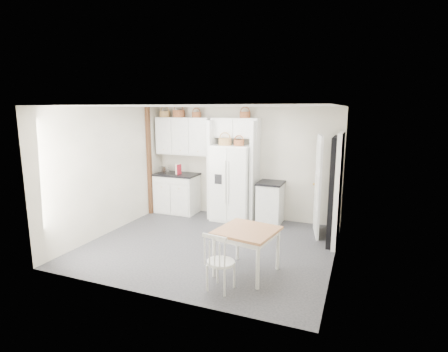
% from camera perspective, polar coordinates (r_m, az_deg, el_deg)
% --- Properties ---
extents(floor, '(4.50, 4.50, 0.00)m').
position_cam_1_polar(floor, '(6.80, -2.27, -11.14)').
color(floor, '#272729').
rests_on(floor, ground).
extents(ceiling, '(4.50, 4.50, 0.00)m').
position_cam_1_polar(ceiling, '(6.31, -2.45, 11.33)').
color(ceiling, white).
rests_on(ceiling, wall_back).
extents(wall_back, '(4.50, 0.00, 4.50)m').
position_cam_1_polar(wall_back, '(8.27, 3.28, 2.16)').
color(wall_back, '#AFAA94').
rests_on(wall_back, floor).
extents(wall_left, '(0.00, 4.00, 4.00)m').
position_cam_1_polar(wall_left, '(7.61, -18.03, 0.89)').
color(wall_left, '#AFAA94').
rests_on(wall_left, floor).
extents(wall_right, '(0.00, 4.00, 4.00)m').
position_cam_1_polar(wall_right, '(5.90, 18.04, -1.87)').
color(wall_right, '#AFAA94').
rests_on(wall_right, floor).
extents(refrigerator, '(0.90, 0.73, 1.75)m').
position_cam_1_polar(refrigerator, '(8.08, 1.47, -1.10)').
color(refrigerator, white).
rests_on(refrigerator, floor).
extents(base_cab_left, '(1.02, 0.64, 0.94)m').
position_cam_1_polar(base_cab_left, '(8.82, -7.63, -2.86)').
color(base_cab_left, silver).
rests_on(base_cab_left, floor).
extents(base_cab_right, '(0.52, 0.62, 0.91)m').
position_cam_1_polar(base_cab_right, '(7.96, 7.57, -4.47)').
color(base_cab_right, silver).
rests_on(base_cab_right, floor).
extents(dining_table, '(0.99, 0.99, 0.72)m').
position_cam_1_polar(dining_table, '(5.60, 3.73, -12.16)').
color(dining_table, '#A06D3F').
rests_on(dining_table, floor).
extents(windsor_chair, '(0.46, 0.43, 0.83)m').
position_cam_1_polar(windsor_chair, '(5.09, -0.53, -13.90)').
color(windsor_chair, silver).
rests_on(windsor_chair, floor).
extents(counter_left, '(1.06, 0.68, 0.04)m').
position_cam_1_polar(counter_left, '(8.72, -7.71, 0.28)').
color(counter_left, black).
rests_on(counter_left, base_cab_left).
extents(counter_right, '(0.56, 0.66, 0.04)m').
position_cam_1_polar(counter_right, '(7.85, 7.66, -1.12)').
color(counter_right, black).
rests_on(counter_right, base_cab_right).
extents(toaster, '(0.25, 0.17, 0.16)m').
position_cam_1_polar(toaster, '(8.81, -9.78, 0.99)').
color(toaster, silver).
rests_on(toaster, counter_left).
extents(cookbook_red, '(0.07, 0.16, 0.24)m').
position_cam_1_polar(cookbook_red, '(8.57, -7.40, 1.07)').
color(cookbook_red, maroon).
rests_on(cookbook_red, counter_left).
extents(cookbook_cream, '(0.07, 0.18, 0.26)m').
position_cam_1_polar(cookbook_cream, '(8.58, -7.47, 1.14)').
color(cookbook_cream, beige).
rests_on(cookbook_cream, counter_left).
extents(basket_upper_a, '(0.26, 0.26, 0.15)m').
position_cam_1_polar(basket_upper_a, '(8.87, -9.64, 9.91)').
color(basket_upper_a, olive).
rests_on(basket_upper_a, upper_cabinet).
extents(basket_upper_b, '(0.30, 0.30, 0.17)m').
position_cam_1_polar(basket_upper_b, '(8.68, -7.41, 10.04)').
color(basket_upper_b, brown).
rests_on(basket_upper_b, upper_cabinet).
extents(basket_upper_c, '(0.22, 0.22, 0.13)m').
position_cam_1_polar(basket_upper_c, '(8.45, -4.52, 9.92)').
color(basket_upper_c, brown).
rests_on(basket_upper_c, upper_cabinet).
extents(basket_bridge_b, '(0.25, 0.25, 0.14)m').
position_cam_1_polar(basket_bridge_b, '(8.00, 3.45, 9.93)').
color(basket_bridge_b, brown).
rests_on(basket_bridge_b, bridge_cabinet).
extents(basket_fridge_a, '(0.29, 0.29, 0.16)m').
position_cam_1_polar(basket_fridge_a, '(7.90, 0.16, 5.63)').
color(basket_fridge_a, olive).
rests_on(basket_fridge_a, refrigerator).
extents(basket_fridge_b, '(0.23, 0.23, 0.12)m').
position_cam_1_polar(basket_fridge_b, '(7.79, 2.46, 5.42)').
color(basket_fridge_b, brown).
rests_on(basket_fridge_b, refrigerator).
extents(upper_cabinet, '(1.40, 0.34, 0.90)m').
position_cam_1_polar(upper_cabinet, '(8.64, -6.59, 6.49)').
color(upper_cabinet, silver).
rests_on(upper_cabinet, wall_back).
extents(bridge_cabinet, '(1.12, 0.34, 0.45)m').
position_cam_1_polar(bridge_cabinet, '(8.08, 1.94, 7.85)').
color(bridge_cabinet, silver).
rests_on(bridge_cabinet, wall_back).
extents(fridge_panel_left, '(0.08, 0.60, 2.30)m').
position_cam_1_polar(fridge_panel_left, '(8.25, -1.75, 1.10)').
color(fridge_panel_left, silver).
rests_on(fridge_panel_left, floor).
extents(fridge_panel_right, '(0.08, 0.60, 2.30)m').
position_cam_1_polar(fridge_panel_right, '(7.91, 5.05, 0.64)').
color(fridge_panel_right, silver).
rests_on(fridge_panel_right, floor).
extents(trim_post, '(0.09, 0.09, 2.60)m').
position_cam_1_polar(trim_post, '(8.65, -12.10, 2.33)').
color(trim_post, '#3E1D14').
rests_on(trim_post, floor).
extents(doorway_void, '(0.18, 0.85, 2.05)m').
position_cam_1_polar(doorway_void, '(6.94, 17.72, -2.33)').
color(doorway_void, black).
rests_on(doorway_void, floor).
extents(door_slab, '(0.21, 0.79, 2.05)m').
position_cam_1_polar(door_slab, '(7.30, 15.10, -1.56)').
color(door_slab, white).
rests_on(door_slab, floor).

